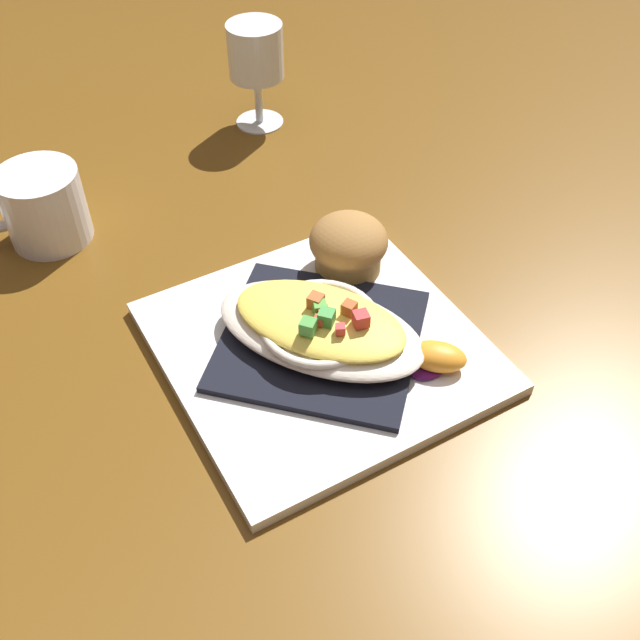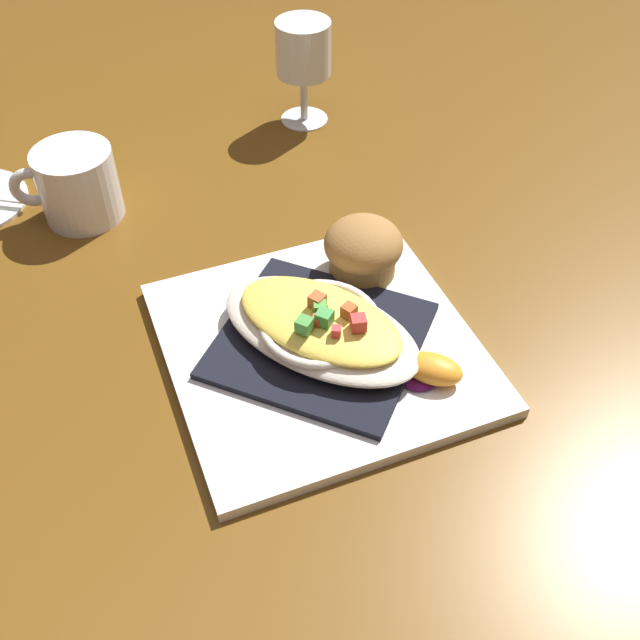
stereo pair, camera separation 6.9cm
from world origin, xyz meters
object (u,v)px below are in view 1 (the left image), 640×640
(gratin_dish, at_px, (320,325))
(muffin, at_px, (348,245))
(stemmed_glass, at_px, (256,57))
(coffee_mug, at_px, (44,210))
(square_plate, at_px, (320,347))
(orange_garnish, at_px, (435,358))

(gratin_dish, height_order, muffin, muffin)
(muffin, distance_m, stemmed_glass, 0.33)
(gratin_dish, bearing_deg, coffee_mug, 35.19)
(gratin_dish, bearing_deg, muffin, -39.90)
(square_plate, xyz_separation_m, muffin, (0.08, -0.07, 0.04))
(muffin, xyz_separation_m, coffee_mug, (0.20, 0.27, -0.01))
(coffee_mug, bearing_deg, stemmed_glass, -66.63)
(square_plate, height_order, muffin, muffin)
(gratin_dish, xyz_separation_m, orange_garnish, (-0.07, -0.08, -0.01))
(orange_garnish, bearing_deg, gratin_dish, 50.02)
(orange_garnish, relative_size, coffee_mug, 0.57)
(square_plate, xyz_separation_m, stemmed_glass, (0.41, -0.10, 0.09))
(gratin_dish, relative_size, muffin, 2.81)
(orange_garnish, distance_m, coffee_mug, 0.45)
(square_plate, relative_size, coffee_mug, 2.38)
(stemmed_glass, bearing_deg, square_plate, 166.26)
(square_plate, distance_m, coffee_mug, 0.35)
(gratin_dish, height_order, orange_garnish, gratin_dish)
(muffin, relative_size, orange_garnish, 1.19)
(orange_garnish, height_order, stemmed_glass, stemmed_glass)
(square_plate, height_order, coffee_mug, coffee_mug)
(orange_garnish, bearing_deg, muffin, 4.59)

